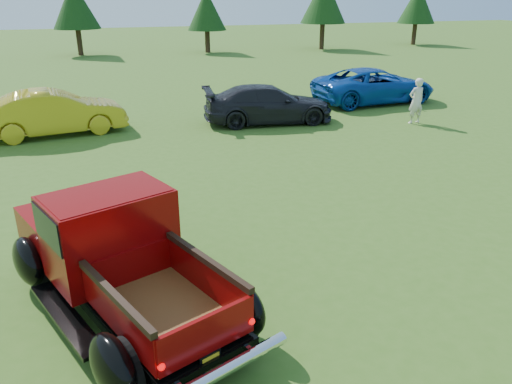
# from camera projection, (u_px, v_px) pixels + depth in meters

# --- Properties ---
(ground) EXTENTS (120.00, 120.00, 0.00)m
(ground) POSITION_uv_depth(u_px,v_px,m) (240.00, 247.00, 8.94)
(ground) COLOR #375B1A
(ground) RESTS_ON ground
(tree_mid_left) EXTENTS (3.20, 3.20, 5.00)m
(tree_mid_left) POSITION_uv_depth(u_px,v_px,m) (75.00, 5.00, 34.25)
(tree_mid_left) COLOR #332114
(tree_mid_left) RESTS_ON ground
(tree_mid_right) EXTENTS (2.82, 2.82, 4.40)m
(tree_mid_right) POSITION_uv_depth(u_px,v_px,m) (206.00, 10.00, 36.03)
(tree_mid_right) COLOR #332114
(tree_mid_right) RESTS_ON ground
(tree_far_east) EXTENTS (3.07, 3.07, 4.80)m
(tree_far_east) POSITION_uv_depth(u_px,v_px,m) (418.00, 4.00, 41.38)
(tree_far_east) COLOR #332114
(tree_far_east) RESTS_ON ground
(pickup_truck) EXTENTS (3.49, 4.92, 1.72)m
(pickup_truck) POSITION_uv_depth(u_px,v_px,m) (112.00, 251.00, 7.11)
(pickup_truck) COLOR black
(pickup_truck) RESTS_ON ground
(show_car_yellow) EXTENTS (4.46, 2.13, 1.41)m
(show_car_yellow) POSITION_uv_depth(u_px,v_px,m) (55.00, 113.00, 15.68)
(show_car_yellow) COLOR gold
(show_car_yellow) RESTS_ON ground
(show_car_grey) EXTENTS (4.60, 2.26, 1.29)m
(show_car_grey) POSITION_uv_depth(u_px,v_px,m) (268.00, 104.00, 17.15)
(show_car_grey) COLOR black
(show_car_grey) RESTS_ON ground
(show_car_blue) EXTENTS (5.16, 2.64, 1.39)m
(show_car_blue) POSITION_uv_depth(u_px,v_px,m) (374.00, 85.00, 20.24)
(show_car_blue) COLOR #0D3F99
(show_car_blue) RESTS_ON ground
(spectator) EXTENTS (0.58, 0.39, 1.55)m
(spectator) POSITION_uv_depth(u_px,v_px,m) (416.00, 101.00, 17.00)
(spectator) COLOR beige
(spectator) RESTS_ON ground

